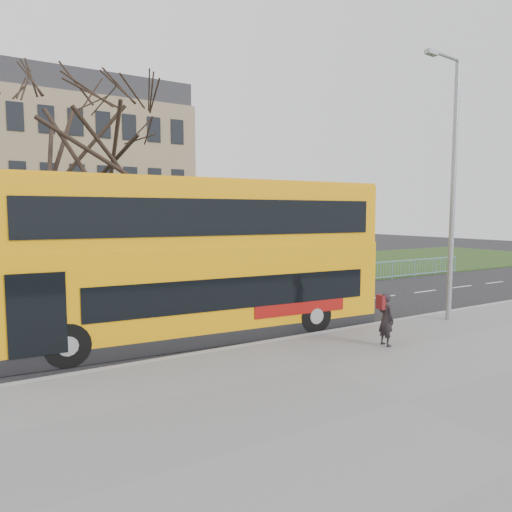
{
  "coord_description": "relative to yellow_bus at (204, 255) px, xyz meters",
  "views": [
    {
      "loc": [
        -7.27,
        -13.03,
        3.97
      ],
      "look_at": [
        1.0,
        1.0,
        2.47
      ],
      "focal_mm": 32.0,
      "sensor_mm": 36.0,
      "label": 1
    }
  ],
  "objects": [
    {
      "name": "street_lamp",
      "position": [
        8.34,
        -2.86,
        2.52
      ],
      "size": [
        1.96,
        0.37,
        9.24
      ],
      "rotation": [
        0.0,
        0.0,
        0.1
      ],
      "color": "gray",
      "rests_on": "pavement"
    },
    {
      "name": "civic_building",
      "position": [
        -3.68,
        34.61,
        4.34
      ],
      "size": [
        30.0,
        15.0,
        14.0
      ],
      "primitive_type": "cube",
      "color": "#867055",
      "rests_on": "ground"
    },
    {
      "name": "yellow_bus",
      "position": [
        0.0,
        0.0,
        0.0
      ],
      "size": [
        11.99,
        3.59,
        4.96
      ],
      "rotation": [
        0.0,
        0.0,
        -0.07
      ],
      "color": "orange",
      "rests_on": "ground"
    },
    {
      "name": "kerb",
      "position": [
        1.32,
        -1.94,
        -2.59
      ],
      "size": [
        80.0,
        0.2,
        0.14
      ],
      "primitive_type": "cube",
      "color": "gray",
      "rests_on": "ground"
    },
    {
      "name": "ground",
      "position": [
        1.32,
        -0.39,
        -2.66
      ],
      "size": [
        120.0,
        120.0,
        0.0
      ],
      "primitive_type": "plane",
      "color": "black",
      "rests_on": "ground"
    },
    {
      "name": "guard_railing",
      "position": [
        1.32,
        6.21,
        -2.11
      ],
      "size": [
        40.0,
        0.12,
        1.1
      ],
      "primitive_type": null,
      "color": "#75ABD1",
      "rests_on": "ground"
    },
    {
      "name": "pavement",
      "position": [
        1.32,
        -7.14,
        -2.6
      ],
      "size": [
        80.0,
        10.5,
        0.12
      ],
      "primitive_type": "cube",
      "color": "slate",
      "rests_on": "ground"
    },
    {
      "name": "grass_verge",
      "position": [
        1.32,
        13.91,
        -2.62
      ],
      "size": [
        80.0,
        15.4,
        0.08
      ],
      "primitive_type": "cube",
      "color": "#1F3814",
      "rests_on": "ground"
    },
    {
      "name": "bare_tree",
      "position": [
        -1.68,
        9.61,
        3.86
      ],
      "size": [
        9.02,
        9.02,
        12.89
      ],
      "primitive_type": null,
      "color": "black",
      "rests_on": "grass_verge"
    },
    {
      "name": "pedestrian",
      "position": [
        3.97,
        -4.07,
        -1.76
      ],
      "size": [
        0.43,
        0.6,
        1.56
      ],
      "primitive_type": "imported",
      "rotation": [
        0.0,
        0.0,
        1.47
      ],
      "color": "black",
      "rests_on": "pavement"
    }
  ]
}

